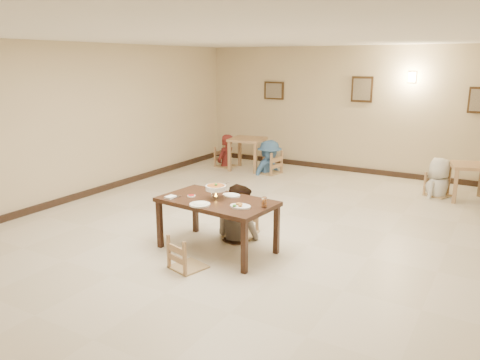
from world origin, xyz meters
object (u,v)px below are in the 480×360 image
Objects in this scene: chair_far at (241,205)px; bg_chair_ll at (226,148)px; bg_table_left at (247,144)px; bg_table_right at (470,171)px; bg_diner_a at (226,134)px; bg_diner_b at (270,140)px; curry_warmer at (216,188)px; bg_chair_rl at (439,174)px; main_diner at (238,184)px; main_table at (217,205)px; drink_glass at (264,202)px; bg_chair_lr at (269,152)px; bg_diner_c at (441,158)px; chair_near at (188,237)px.

chair_far reaches higher than bg_chair_ll.
bg_table_right is (5.02, -0.10, -0.07)m from bg_table_left.
bg_diner_a reaches higher than bg_diner_b.
bg_chair_rl is at bearing 62.82° from curry_warmer.
main_diner reaches higher than bg_table_right.
main_table is 4.87m from bg_diner_b.
curry_warmer reaches higher than drink_glass.
drink_glass is at bearing -114.79° from bg_table_right.
chair_far is 0.96× the size of bg_chair_lr.
bg_chair_rl is 0.33m from bg_diner_c.
curry_warmer is 0.36× the size of bg_table_right.
chair_far reaches higher than bg_table_right.
bg_diner_b is (-1.54, 4.05, -0.04)m from main_diner.
main_table is at bearing -98.21° from chair_far.
bg_chair_lr is at bearing -49.90° from main_diner.
bg_diner_c reaches higher than bg_table_right.
main_table is 5.51m from bg_chair_ll.
bg_chair_lr is at bearing 88.58° from bg_diner_a.
main_table is 1.71× the size of chair_far.
main_table is 1.86× the size of bg_table_right.
main_diner is 1.09× the size of bg_diner_c.
bg_table_right is (2.84, 4.59, -0.10)m from main_table.
curry_warmer is 5.15m from bg_chair_rl.
chair_far is at bearing 96.13° from main_table.
bg_diner_c is at bearing -75.91° from bg_diner_b.
bg_diner_b reaches higher than bg_table_left.
chair_near is at bearing 108.53° from main_diner.
bg_chair_ll is (-0.65, 0.03, -0.18)m from bg_table_left.
bg_table_left is 0.68m from bg_chair_ll.
bg_diner_c reaches higher than curry_warmer.
drink_glass is 0.08× the size of bg_diner_a.
bg_diner_b is at bearing 113.18° from main_table.
bg_table_left is 0.68m from bg_diner_a.
curry_warmer reaches higher than chair_far.
bg_diner_a reaches higher than chair_near.
bg_diner_b is at bearing 116.19° from drink_glass.
bg_diner_c reaches higher than bg_chair_ll.
bg_diner_a is 1.04× the size of bg_diner_b.
chair_near is at bearing -98.99° from chair_far.
bg_diner_a reaches higher than curry_warmer.
drink_glass is at bearing -120.41° from chair_near.
main_diner is 4.92m from bg_table_right.
bg_diner_a is (-3.56, 4.69, 0.01)m from drink_glass.
curry_warmer is 0.21× the size of bg_diner_c.
bg_diner_c is at bearing -100.24° from main_diner.
bg_diner_c is (5.13, -0.11, -0.05)m from bg_diner_a.
bg_table_right is at bearing 101.45° from bg_chair_lr.
bg_chair_lr is at bearing 109.97° from bg_chair_rl.
chair_far is at bearing -61.54° from bg_table_left.
chair_near is 5.54m from bg_diner_b.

